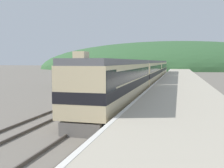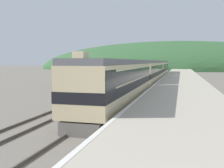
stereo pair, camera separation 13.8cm
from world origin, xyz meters
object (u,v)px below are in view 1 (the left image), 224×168
(express_train_lead_car, at_px, (119,81))
(siding_train, at_px, (139,70))
(carriage_third, at_px, (159,68))
(carriage_second, at_px, (148,72))

(express_train_lead_car, height_order, siding_train, express_train_lead_car)
(carriage_third, xyz_separation_m, siding_train, (-3.99, -6.15, -0.28))
(express_train_lead_car, distance_m, carriage_third, 45.40)
(carriage_second, distance_m, carriage_third, 23.29)
(express_train_lead_car, xyz_separation_m, carriage_second, (0.00, 22.11, -0.01))
(express_train_lead_car, relative_size, carriage_third, 0.87)
(siding_train, bearing_deg, carriage_second, -76.90)
(carriage_third, relative_size, siding_train, 0.54)
(express_train_lead_car, bearing_deg, carriage_second, 90.00)
(carriage_second, relative_size, siding_train, 0.54)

